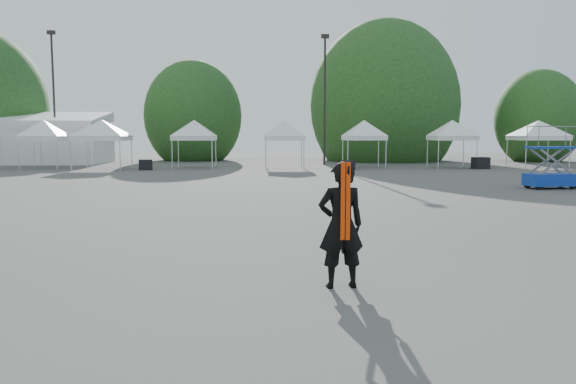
{
  "coord_description": "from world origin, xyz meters",
  "views": [
    {
      "loc": [
        -1.3,
        -10.87,
        2.42
      ],
      "look_at": [
        -0.92,
        -0.21,
        1.3
      ],
      "focal_mm": 35.0,
      "sensor_mm": 36.0,
      "label": 1
    }
  ],
  "objects": [
    {
      "name": "tent_e",
      "position": [
        -0.19,
        27.74,
        3.06
      ],
      "size": [
        3.88,
        3.88,
        3.88
      ],
      "color": "silver",
      "rests_on": "ground"
    },
    {
      "name": "scissor_lift",
      "position": [
        11.06,
        13.18,
        1.37
      ],
      "size": [
        2.21,
        1.27,
        2.73
      ],
      "rotation": [
        0.0,
        0.0,
        0.11
      ],
      "color": "#0B2298",
      "rests_on": "ground"
    },
    {
      "name": "crate_east",
      "position": [
        13.18,
        26.84,
        0.39
      ],
      "size": [
        1.17,
        1.0,
        0.79
      ],
      "primitive_type": "cube",
      "rotation": [
        0.0,
        0.0,
        0.23
      ],
      "color": "black",
      "rests_on": "ground"
    },
    {
      "name": "tent_d",
      "position": [
        -6.41,
        28.4,
        3.06
      ],
      "size": [
        4.07,
        4.07,
        3.88
      ],
      "color": "silver",
      "rests_on": "ground"
    },
    {
      "name": "tree_mid_w",
      "position": [
        -8.0,
        40.0,
        3.93
      ],
      "size": [
        4.16,
        4.16,
        6.33
      ],
      "color": "#382314",
      "rests_on": "ground"
    },
    {
      "name": "tree_mid_e",
      "position": [
        9.0,
        39.0,
        4.84
      ],
      "size": [
        5.12,
        5.12,
        7.79
      ],
      "color": "#382314",
      "rests_on": "ground"
    },
    {
      "name": "man",
      "position": [
        -0.16,
        -2.26,
        1.0
      ],
      "size": [
        0.78,
        0.57,
        1.99
      ],
      "rotation": [
        0.0,
        0.0,
        3.28
      ],
      "color": "black",
      "rests_on": "ground"
    },
    {
      "name": "light_pole_east",
      "position": [
        3.0,
        32.0,
        5.52
      ],
      "size": [
        0.6,
        0.25,
        9.8
      ],
      "color": "black",
      "rests_on": "ground"
    },
    {
      "name": "tent_g",
      "position": [
        11.46,
        27.81,
        3.06
      ],
      "size": [
        4.0,
        4.0,
        3.88
      ],
      "color": "silver",
      "rests_on": "ground"
    },
    {
      "name": "marquee",
      "position": [
        -22.0,
        35.0,
        1.97
      ],
      "size": [
        15.0,
        6.25,
        4.23
      ],
      "color": "white",
      "rests_on": "ground"
    },
    {
      "name": "ground",
      "position": [
        0.0,
        0.0,
        0.0
      ],
      "size": [
        120.0,
        120.0,
        0.0
      ],
      "primitive_type": "plane",
      "color": "#474442",
      "rests_on": "ground"
    },
    {
      "name": "light_pole_west",
      "position": [
        -18.0,
        34.0,
        5.77
      ],
      "size": [
        0.6,
        0.25,
        10.3
      ],
      "color": "black",
      "rests_on": "ground"
    },
    {
      "name": "tent_h",
      "position": [
        17.93,
        28.59,
        3.06
      ],
      "size": [
        4.64,
        4.64,
        3.88
      ],
      "color": "silver",
      "rests_on": "ground"
    },
    {
      "name": "crate_west",
      "position": [
        -9.38,
        26.36,
        0.34
      ],
      "size": [
        1.0,
        0.84,
        0.68
      ],
      "primitive_type": "cube",
      "rotation": [
        0.0,
        0.0,
        0.2
      ],
      "color": "black",
      "rests_on": "ground"
    },
    {
      "name": "tent_c",
      "position": [
        -12.44,
        27.36,
        3.06
      ],
      "size": [
        4.69,
        4.69,
        3.88
      ],
      "color": "silver",
      "rests_on": "ground"
    },
    {
      "name": "tree_far_e",
      "position": [
        22.0,
        37.0,
        3.63
      ],
      "size": [
        3.84,
        3.84,
        5.84
      ],
      "color": "#382314",
      "rests_on": "ground"
    },
    {
      "name": "tent_f",
      "position": [
        5.41,
        28.37,
        3.06
      ],
      "size": [
        3.98,
        3.98,
        3.88
      ],
      "color": "silver",
      "rests_on": "ground"
    },
    {
      "name": "crate_mid",
      "position": [
        4.01,
        25.88,
        0.32
      ],
      "size": [
        0.84,
        0.66,
        0.63
      ],
      "primitive_type": "cube",
      "rotation": [
        0.0,
        0.0,
        -0.04
      ],
      "color": "black",
      "rests_on": "ground"
    },
    {
      "name": "tent_b",
      "position": [
        -16.74,
        28.56,
        3.06
      ],
      "size": [
        3.83,
        3.83,
        3.88
      ],
      "color": "silver",
      "rests_on": "ground"
    }
  ]
}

